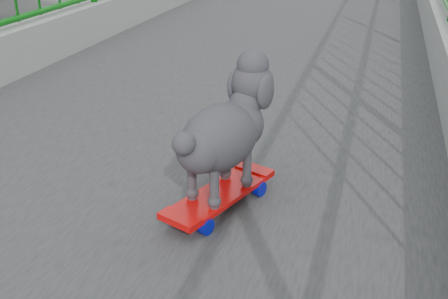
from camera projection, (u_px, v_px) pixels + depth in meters
footbridge at (251, 236)px, 4.91m from camera, size 3.00×24.00×7.00m
railing at (256, 22)px, 4.06m from camera, size 3.00×24.00×1.42m
skateboard at (220, 196)px, 1.95m from camera, size 0.32×0.54×0.07m
poodle at (225, 129)px, 1.86m from camera, size 0.33×0.52×0.45m
car_3 at (4, 77)px, 24.28m from camera, size 2.25×5.52×1.60m
car_5 at (67, 230)px, 13.08m from camera, size 1.40×4.02×1.33m
car_6 at (54, 142)px, 17.64m from camera, size 2.61×5.67×1.58m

